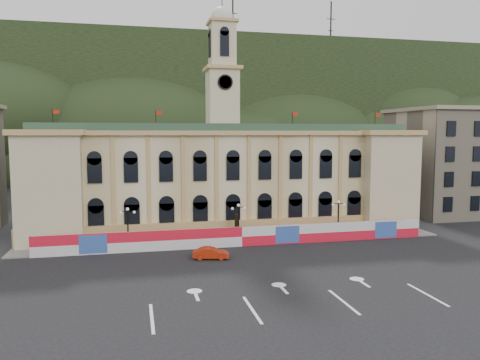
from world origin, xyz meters
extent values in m
plane|color=black|center=(0.00, 0.00, 0.00)|extent=(260.00, 260.00, 0.00)
cube|color=black|center=(0.00, 130.00, 22.00)|extent=(230.00, 70.00, 44.00)
cube|color=#595651|center=(35.00, 110.00, 30.00)|extent=(22.00, 8.00, 14.00)
cube|color=#595651|center=(-48.00, 108.00, 26.00)|extent=(16.00, 7.00, 10.00)
cylinder|color=black|center=(20.00, 115.00, 50.00)|extent=(0.50, 0.50, 20.00)
cylinder|color=black|center=(55.00, 115.00, 50.00)|extent=(0.50, 0.50, 20.00)
cube|color=beige|center=(0.00, 28.00, 7.00)|extent=(55.00, 15.00, 14.00)
cube|color=tan|center=(0.00, 20.20, 1.20)|extent=(56.00, 0.80, 2.40)
cube|color=tan|center=(0.00, 28.00, 14.30)|extent=(56.20, 16.20, 0.60)
cube|color=#2B4836|center=(0.00, 28.00, 15.00)|extent=(53.00, 13.00, 1.20)
cube|color=beige|center=(-23.50, 27.00, 7.00)|extent=(8.00, 17.00, 14.00)
cube|color=beige|center=(23.50, 27.00, 7.00)|extent=(8.00, 17.00, 14.00)
cube|color=beige|center=(0.00, 28.00, 19.60)|extent=(4.40, 4.40, 8.00)
cube|color=tan|center=(0.00, 28.00, 23.80)|extent=(5.20, 5.20, 0.50)
cube|color=beige|center=(0.00, 28.00, 27.10)|extent=(3.60, 3.60, 6.50)
cube|color=tan|center=(0.00, 28.00, 30.50)|extent=(4.20, 4.20, 0.40)
cylinder|color=black|center=(0.00, 25.70, 21.60)|extent=(2.20, 0.20, 2.20)
ellipsoid|color=silver|center=(0.00, 28.00, 31.40)|extent=(3.20, 3.20, 2.72)
cube|color=#BCAC91|center=(43.00, 31.00, 9.00)|extent=(20.00, 16.00, 18.00)
cube|color=gray|center=(43.00, 31.00, 18.30)|extent=(21.00, 17.00, 0.60)
cube|color=red|center=(0.00, 15.00, 1.25)|extent=(50.00, 0.25, 2.50)
cube|color=#3255A9|center=(-18.00, 14.86, 1.25)|extent=(3.20, 0.05, 2.20)
cube|color=#3255A9|center=(6.00, 14.86, 1.25)|extent=(3.20, 0.05, 2.20)
cube|color=#3255A9|center=(20.00, 14.86, 1.25)|extent=(3.20, 0.05, 2.20)
cube|color=slate|center=(0.00, 17.75, 0.08)|extent=(56.00, 5.50, 0.16)
cube|color=#595651|center=(0.00, 18.00, 0.90)|extent=(1.40, 1.40, 1.80)
cylinder|color=black|center=(0.00, 18.00, 2.60)|extent=(0.60, 0.60, 1.60)
sphere|color=black|center=(0.00, 18.00, 3.50)|extent=(0.44, 0.44, 0.44)
cylinder|color=black|center=(-14.00, 17.00, 0.15)|extent=(0.44, 0.44, 0.30)
cylinder|color=black|center=(-14.00, 17.00, 2.40)|extent=(0.18, 0.18, 4.80)
cube|color=black|center=(-14.00, 17.00, 4.70)|extent=(1.60, 0.08, 0.08)
sphere|color=silver|center=(-14.80, 17.00, 4.55)|extent=(0.36, 0.36, 0.36)
sphere|color=silver|center=(-13.20, 17.00, 4.55)|extent=(0.36, 0.36, 0.36)
sphere|color=silver|center=(-14.00, 17.00, 4.95)|extent=(0.40, 0.40, 0.40)
cylinder|color=black|center=(0.00, 17.00, 0.15)|extent=(0.44, 0.44, 0.30)
cylinder|color=black|center=(0.00, 17.00, 2.40)|extent=(0.18, 0.18, 4.80)
cube|color=black|center=(0.00, 17.00, 4.70)|extent=(1.60, 0.08, 0.08)
sphere|color=silver|center=(-0.80, 17.00, 4.55)|extent=(0.36, 0.36, 0.36)
sphere|color=silver|center=(0.80, 17.00, 4.55)|extent=(0.36, 0.36, 0.36)
sphere|color=silver|center=(0.00, 17.00, 4.95)|extent=(0.40, 0.40, 0.40)
cylinder|color=black|center=(14.00, 17.00, 0.15)|extent=(0.44, 0.44, 0.30)
cylinder|color=black|center=(14.00, 17.00, 2.40)|extent=(0.18, 0.18, 4.80)
cube|color=black|center=(14.00, 17.00, 4.70)|extent=(1.60, 0.08, 0.08)
sphere|color=silver|center=(13.20, 17.00, 4.55)|extent=(0.36, 0.36, 0.36)
sphere|color=silver|center=(14.80, 17.00, 4.55)|extent=(0.36, 0.36, 0.36)
sphere|color=silver|center=(14.00, 17.00, 4.95)|extent=(0.40, 0.40, 0.40)
imported|color=#B1260C|center=(-4.78, 9.94, 0.67)|extent=(3.01, 4.64, 1.35)
camera|label=1|loc=(-13.07, -41.50, 14.21)|focal=35.00mm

